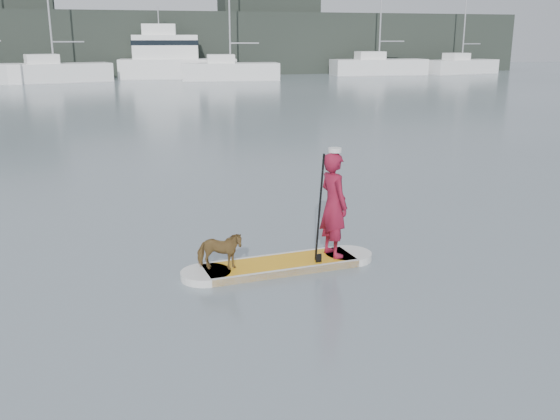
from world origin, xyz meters
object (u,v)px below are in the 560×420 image
object	(u,v)px
sailboat_d	(53,70)
motor_yacht_a	(173,58)
paddleboard	(280,265)
dog	(219,251)
sailboat_g	(461,65)
sailboat_f	(378,65)
sailboat_e	(230,70)
paddler	(334,205)

from	to	relation	value
sailboat_d	motor_yacht_a	xyz separation A→B (m)	(10.20, 2.16, 0.81)
paddleboard	sailboat_d	xyz separation A→B (m)	(-5.34, 46.99, 0.90)
dog	sailboat_g	bearing A→B (deg)	-16.69
paddleboard	sailboat_f	size ratio (longest dim) A/B	0.23
dog	sailboat_e	size ratio (longest dim) A/B	0.06
sailboat_e	sailboat_f	bearing A→B (deg)	20.71
sailboat_e	motor_yacht_a	size ratio (longest dim) A/B	1.11
paddleboard	sailboat_g	size ratio (longest dim) A/B	0.31
sailboat_d	sailboat_f	world-z (taller)	sailboat_f
sailboat_e	sailboat_d	bearing A→B (deg)	-178.59
dog	sailboat_g	xyz separation A→B (m)	(35.19, 48.16, 0.38)
sailboat_d	sailboat_e	distance (m)	14.70
dog	sailboat_d	bearing A→B (deg)	24.72
paddler	sailboat_d	size ratio (longest dim) A/B	0.13
sailboat_e	sailboat_f	xyz separation A→B (m)	(15.81, 3.43, 0.09)
paddler	sailboat_g	world-z (taller)	sailboat_g
paddler	motor_yacht_a	world-z (taller)	motor_yacht_a
paddleboard	sailboat_d	size ratio (longest dim) A/B	0.25
sailboat_f	sailboat_d	bearing A→B (deg)	-173.00
dog	sailboat_f	world-z (taller)	sailboat_f
sailboat_f	paddler	bearing A→B (deg)	-112.46
sailboat_d	motor_yacht_a	distance (m)	10.46
sailboat_g	paddler	bearing A→B (deg)	-136.05
paddleboard	sailboat_g	world-z (taller)	sailboat_g
sailboat_e	motor_yacht_a	distance (m)	5.98
paddleboard	sailboat_f	bearing A→B (deg)	59.11
paddler	sailboat_f	xyz separation A→B (m)	(24.10, 48.55, -0.04)
sailboat_e	dog	bearing A→B (deg)	-94.30
paddleboard	sailboat_e	distance (m)	46.13
motor_yacht_a	sailboat_g	size ratio (longest dim) A/B	1.03
dog	motor_yacht_a	world-z (taller)	motor_yacht_a
sailboat_f	sailboat_e	bearing A→B (deg)	-163.81
dog	sailboat_d	xyz separation A→B (m)	(-4.33, 47.05, 0.53)
paddleboard	sailboat_g	bearing A→B (deg)	50.98
motor_yacht_a	sailboat_e	bearing A→B (deg)	-32.42
sailboat_e	sailboat_g	xyz separation A→B (m)	(24.93, 2.91, -0.05)
sailboat_e	sailboat_f	world-z (taller)	sailboat_f
paddleboard	sailboat_e	world-z (taller)	sailboat_e
paddler	motor_yacht_a	xyz separation A→B (m)	(3.91, 49.09, 0.77)
sailboat_f	motor_yacht_a	xyz separation A→B (m)	(-20.19, 0.53, 0.81)
dog	paddleboard	bearing A→B (deg)	-66.90
dog	motor_yacht_a	distance (m)	49.58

